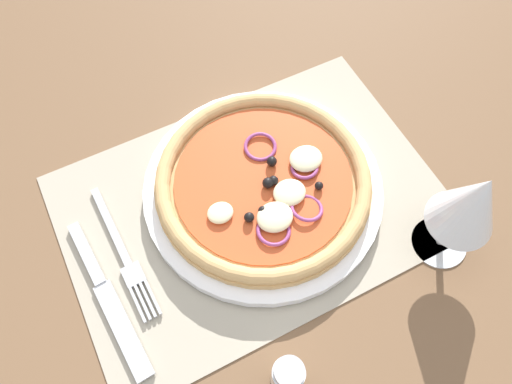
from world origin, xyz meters
The scene contains 8 objects.
ground_plane centered at (0.00, 0.00, -1.20)cm, with size 190.00×140.00×2.40cm, color brown.
placemat centered at (0.00, 0.00, 0.20)cm, with size 44.67×30.93×0.40cm, color #A39984.
plate centered at (-1.99, -0.87, 1.13)cm, with size 28.87×28.87×1.45cm, color white.
pizza centered at (-2.04, -0.76, 2.94)cm, with size 25.79×25.79×2.59cm.
fork centered at (15.99, -0.26, 0.62)cm, with size 2.42×18.04×0.44cm.
knife centered at (19.30, 3.34, 0.65)cm, with size 3.21×20.07×0.62cm.
wine_glass centered at (-17.29, 14.35, 10.11)cm, with size 7.20×7.20×14.90cm.
pepper_shaker centered at (5.94, 19.63, 3.25)cm, with size 3.20×3.20×6.70cm.
Camera 1 is at (11.74, 24.27, 54.00)cm, focal length 34.80 mm.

